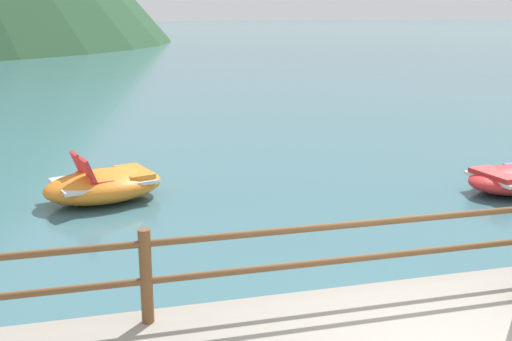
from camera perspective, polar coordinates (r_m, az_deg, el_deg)
ground_plane at (r=44.20m, az=-11.18°, el=10.22°), size 200.00×200.00×0.00m
dock_railing at (r=6.63m, az=11.02°, el=-6.52°), size 23.92×0.12×0.95m
pedal_boat_2 at (r=11.37m, az=-13.73°, el=-1.27°), size 2.41×1.93×0.87m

